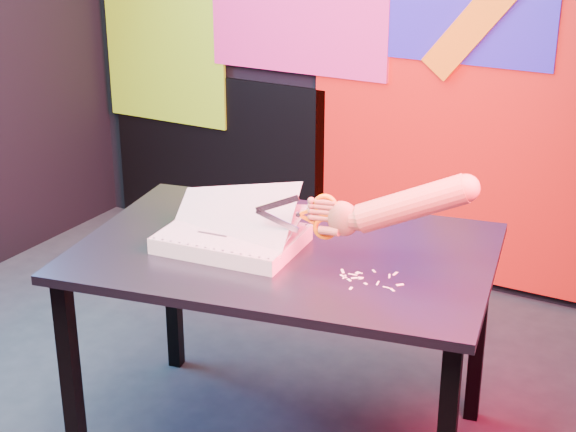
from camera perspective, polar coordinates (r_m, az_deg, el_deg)
The scene contains 7 objects.
room at distance 2.94m, azimuth -8.85°, elevation 11.03°, with size 3.01×3.01×2.71m.
backdrop at distance 4.22m, azimuth 4.42°, elevation 8.90°, with size 2.88×0.05×2.08m.
work_table at distance 2.84m, azimuth -0.16°, elevation -3.57°, with size 1.44×1.10×0.75m.
printout_stack at distance 2.81m, azimuth -3.66°, elevation -1.44°, with size 0.48×0.36×0.23m.
scissors at distance 2.65m, azimuth 2.04°, elevation -0.02°, with size 0.25×0.07×0.15m.
hand_forearm at distance 2.59m, azimuth 7.24°, elevation 0.64°, with size 0.48×0.17×0.23m.
paper_clippings at distance 2.61m, azimuth 5.13°, elevation -4.05°, with size 0.21×0.18×0.00m.
Camera 1 is at (1.78, -2.28, 1.87)m, focal length 55.00 mm.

